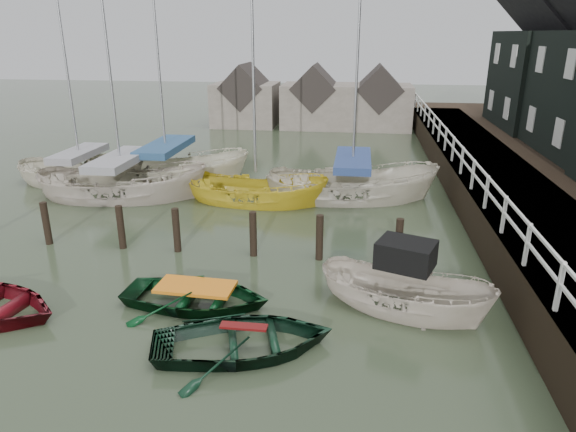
# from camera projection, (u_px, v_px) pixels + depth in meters

# --- Properties ---
(ground) EXTENTS (120.00, 120.00, 0.00)m
(ground) POSITION_uv_depth(u_px,v_px,m) (184.00, 301.00, 13.01)
(ground) COLOR #2E3C26
(ground) RESTS_ON ground
(pier) EXTENTS (3.04, 32.00, 2.70)m
(pier) POSITION_uv_depth(u_px,v_px,m) (487.00, 181.00, 20.87)
(pier) COLOR black
(pier) RESTS_ON ground
(mooring_pilings) EXTENTS (13.72, 0.22, 1.80)m
(mooring_pilings) POSITION_uv_depth(u_px,v_px,m) (180.00, 236.00, 15.78)
(mooring_pilings) COLOR black
(mooring_pilings) RESTS_ON ground
(far_sheds) EXTENTS (14.00, 4.08, 4.39)m
(far_sheds) POSITION_uv_depth(u_px,v_px,m) (312.00, 100.00, 36.52)
(far_sheds) COLOR #665B51
(far_sheds) RESTS_ON ground
(rowboat_green) EXTENTS (3.80, 2.80, 0.76)m
(rowboat_green) POSITION_uv_depth(u_px,v_px,m) (197.00, 305.00, 12.79)
(rowboat_green) COLOR black
(rowboat_green) RESTS_ON ground
(rowboat_dkgreen) EXTENTS (4.48, 3.74, 0.80)m
(rowboat_dkgreen) POSITION_uv_depth(u_px,v_px,m) (245.00, 351.00, 10.96)
(rowboat_dkgreen) COLOR black
(rowboat_dkgreen) RESTS_ON ground
(motorboat) EXTENTS (4.59, 3.04, 2.56)m
(motorboat) POSITION_uv_depth(u_px,v_px,m) (402.00, 307.00, 12.52)
(motorboat) COLOR beige
(motorboat) RESTS_ON ground
(sailboat_a) EXTENTS (7.25, 3.48, 11.82)m
(sailboat_a) POSITION_uv_depth(u_px,v_px,m) (124.00, 196.00, 21.12)
(sailboat_a) COLOR beige
(sailboat_a) RESTS_ON ground
(sailboat_b) EXTENTS (7.63, 3.73, 11.40)m
(sailboat_b) POSITION_uv_depth(u_px,v_px,m) (168.00, 182.00, 23.15)
(sailboat_b) COLOR beige
(sailboat_b) RESTS_ON ground
(sailboat_c) EXTENTS (6.05, 2.81, 10.50)m
(sailboat_c) POSITION_uv_depth(u_px,v_px,m) (256.00, 202.00, 20.59)
(sailboat_c) COLOR gold
(sailboat_c) RESTS_ON ground
(sailboat_d) EXTENTS (7.26, 3.49, 11.90)m
(sailboat_d) POSITION_uv_depth(u_px,v_px,m) (351.00, 197.00, 21.01)
(sailboat_d) COLOR beige
(sailboat_d) RESTS_ON ground
(sailboat_e) EXTENTS (6.21, 2.68, 9.62)m
(sailboat_e) POSITION_uv_depth(u_px,v_px,m) (83.00, 183.00, 22.94)
(sailboat_e) COLOR beige
(sailboat_e) RESTS_ON ground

